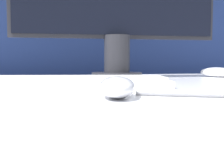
% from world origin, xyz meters
% --- Properties ---
extents(partition_panel, '(5.00, 0.03, 1.16)m').
position_xyz_m(partition_panel, '(0.00, 0.72, 0.58)').
color(partition_panel, navy).
rests_on(partition_panel, ground_plane).
extents(computer_mouse_near, '(0.09, 0.14, 0.04)m').
position_xyz_m(computer_mouse_near, '(-0.01, -0.17, 0.73)').
color(computer_mouse_near, white).
rests_on(computer_mouse_near, desk).
extents(keyboard, '(0.43, 0.21, 0.02)m').
position_xyz_m(keyboard, '(-0.05, 0.05, 0.73)').
color(keyboard, silver).
rests_on(keyboard, desk).
extents(computer_mouse_far, '(0.12, 0.14, 0.03)m').
position_xyz_m(computer_mouse_far, '(0.47, 0.32, 0.73)').
color(computer_mouse_far, white).
rests_on(computer_mouse_far, desk).
extents(pen, '(0.14, 0.08, 0.01)m').
position_xyz_m(pen, '(0.10, -0.18, 0.72)').
color(pen, '#99999E').
rests_on(pen, desk).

